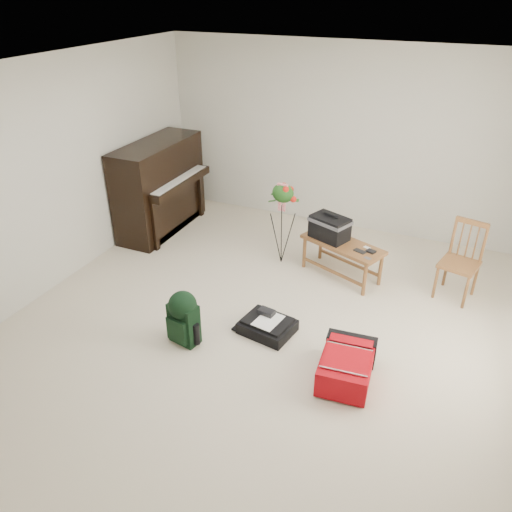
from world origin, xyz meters
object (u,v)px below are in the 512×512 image
at_px(flower_stand, 282,224).
at_px(green_backpack, 183,315).
at_px(piano, 160,189).
at_px(dining_chair, 460,262).
at_px(red_suitcase, 348,363).
at_px(black_duffel, 267,325).
at_px(bench, 332,234).

bearing_deg(flower_stand, green_backpack, -93.19).
xyz_separation_m(piano, dining_chair, (3.97, -0.15, -0.17)).
bearing_deg(red_suitcase, black_duffel, 156.66).
relative_size(red_suitcase, black_duffel, 1.21).
distance_m(dining_chair, red_suitcase, 1.96).
relative_size(black_duffel, flower_stand, 0.53).
height_order(piano, green_backpack, piano).
height_order(black_duffel, flower_stand, flower_stand).
distance_m(red_suitcase, flower_stand, 2.17).
xyz_separation_m(red_suitcase, green_backpack, (-1.59, -0.17, 0.17)).
bearing_deg(bench, flower_stand, -161.61).
bearing_deg(flower_stand, black_duffel, -68.46).
bearing_deg(piano, flower_stand, -7.16).
xyz_separation_m(dining_chair, black_duffel, (-1.67, -1.48, -0.36)).
bearing_deg(black_duffel, bench, 89.10).
bearing_deg(dining_chair, piano, -168.19).
bearing_deg(red_suitcase, flower_stand, 122.43).
height_order(dining_chair, red_suitcase, dining_chair).
distance_m(piano, bench, 2.57).
bearing_deg(green_backpack, dining_chair, 50.89).
xyz_separation_m(bench, dining_chair, (1.42, 0.13, -0.10)).
bearing_deg(green_backpack, piano, 138.72).
bearing_deg(bench, piano, -164.32).
height_order(dining_chair, black_duffel, dining_chair).
xyz_separation_m(dining_chair, flower_stand, (-2.06, -0.09, 0.10)).
relative_size(piano, black_duffel, 2.64).
relative_size(dining_chair, flower_stand, 0.82).
bearing_deg(piano, green_backpack, -52.58).
distance_m(black_duffel, green_backpack, 0.87).
xyz_separation_m(piano, green_backpack, (1.61, -2.10, -0.29)).
height_order(piano, dining_chair, piano).
distance_m(dining_chair, green_backpack, 3.06).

